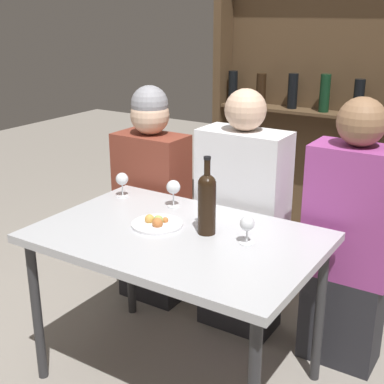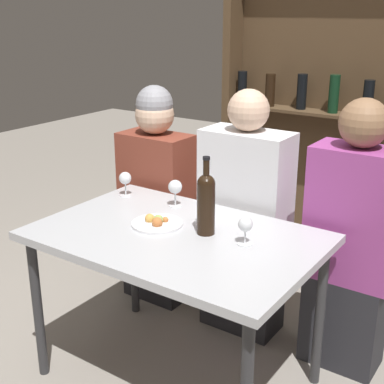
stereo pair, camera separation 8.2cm
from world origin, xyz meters
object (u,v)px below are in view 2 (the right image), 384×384
Objects in this scene: wine_glass_2 at (125,179)px; wine_bottle at (206,201)px; wine_glass_1 at (175,188)px; wine_glass_0 at (245,226)px; seated_person_left at (157,199)px; seated_person_center at (245,223)px; food_plate_0 at (157,223)px; seated_person_right at (351,247)px.

wine_bottle is at bearing -15.92° from wine_glass_2.
wine_glass_2 is at bearing -176.42° from wine_glass_1.
wine_bottle is 0.62m from wine_glass_2.
wine_glass_0 is 0.89× the size of wine_glass_1.
seated_person_left reaches higher than wine_glass_0.
wine_glass_0 is 0.58m from seated_person_center.
food_plate_0 is at bearing -30.43° from wine_glass_2.
seated_person_left is (-0.05, 0.31, -0.20)m from wine_glass_2.
wine_glass_0 is at bearing -30.02° from seated_person_left.
seated_person_right is (1.06, 0.31, -0.21)m from wine_glass_2.
wine_glass_2 reaches higher than food_plate_0.
seated_person_center reaches higher than food_plate_0.
wine_glass_1 is at bearing 107.21° from food_plate_0.
food_plate_0 is 0.56m from seated_person_center.
wine_glass_0 is 0.42m from food_plate_0.
seated_person_right reaches higher than seated_person_center.
seated_person_left reaches higher than wine_glass_2.
seated_person_right is (0.76, 0.29, -0.21)m from wine_glass_1.
seated_person_center is 0.99× the size of seated_person_right.
wine_glass_0 is at bearing 6.11° from food_plate_0.
wine_glass_1 is (-0.30, 0.19, -0.05)m from wine_bottle.
wine_bottle is 0.26m from food_plate_0.
seated_person_right is (0.54, 0.00, 0.01)m from seated_person_center.
seated_person_right is at bearing 37.02° from food_plate_0.
seated_person_left is 1.11m from seated_person_right.
seated_person_left is 0.56m from seated_person_center.
wine_bottle reaches higher than food_plate_0.
wine_glass_1 reaches higher than wine_glass_0.
seated_person_center is at bearing -180.00° from seated_person_right.
seated_person_left is (-0.64, 0.47, -0.26)m from wine_bottle.
wine_glass_2 is 0.10× the size of seated_person_right.
seated_person_right is at bearing 0.00° from seated_person_left.
seated_person_left is (-0.42, 0.52, -0.13)m from food_plate_0.
wine_bottle is 2.54× the size of wine_glass_1.
wine_glass_2 is (-0.78, 0.17, 0.01)m from wine_glass_0.
wine_bottle is at bearing 12.06° from food_plate_0.
seated_person_right reaches higher than wine_glass_0.
seated_person_left reaches higher than wine_bottle.
seated_person_center is 0.54m from seated_person_right.
wine_glass_2 is at bearing -81.16° from seated_person_left.
food_plate_0 is (-0.22, -0.05, -0.13)m from wine_bottle.
seated_person_center is (0.52, 0.31, -0.22)m from wine_glass_2.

